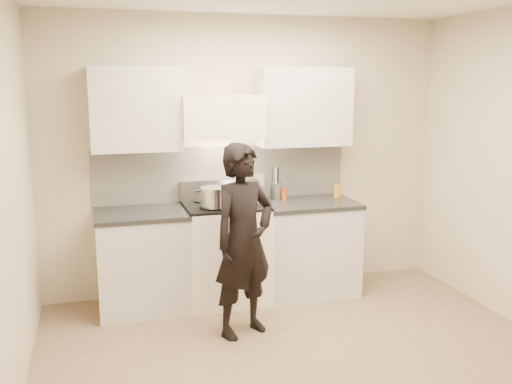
% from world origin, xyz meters
% --- Properties ---
extents(ground_plane, '(4.00, 4.00, 0.00)m').
position_xyz_m(ground_plane, '(0.00, 0.00, 0.00)').
color(ground_plane, '#866B54').
extents(room_shell, '(4.04, 3.54, 2.70)m').
position_xyz_m(room_shell, '(-0.06, 0.37, 1.60)').
color(room_shell, beige).
rests_on(room_shell, ground).
extents(stove, '(0.76, 0.65, 0.96)m').
position_xyz_m(stove, '(-0.30, 1.42, 0.47)').
color(stove, white).
rests_on(stove, ground).
extents(counter_right, '(0.92, 0.67, 0.92)m').
position_xyz_m(counter_right, '(0.53, 1.43, 0.46)').
color(counter_right, silver).
rests_on(counter_right, ground).
extents(counter_left, '(0.82, 0.67, 0.92)m').
position_xyz_m(counter_left, '(-1.08, 1.43, 0.46)').
color(counter_left, silver).
rests_on(counter_left, ground).
extents(wok, '(0.31, 0.39, 0.25)m').
position_xyz_m(wok, '(-0.15, 1.54, 1.04)').
color(wok, silver).
rests_on(wok, stove).
extents(stock_pot, '(0.37, 0.30, 0.18)m').
position_xyz_m(stock_pot, '(-0.43, 1.28, 1.05)').
color(stock_pot, silver).
rests_on(stock_pot, stove).
extents(utensil_crock, '(0.12, 0.12, 0.31)m').
position_xyz_m(utensil_crock, '(0.26, 1.63, 1.02)').
color(utensil_crock, '#9D9D9D').
rests_on(utensil_crock, counter_right).
extents(spice_jar, '(0.05, 0.05, 0.10)m').
position_xyz_m(spice_jar, '(0.33, 1.56, 0.97)').
color(spice_jar, '#C55B0A').
rests_on(spice_jar, counter_right).
extents(oil_glass, '(0.07, 0.07, 0.12)m').
position_xyz_m(oil_glass, '(0.89, 1.54, 0.98)').
color(oil_glass, '#C68622').
rests_on(oil_glass, counter_right).
extents(person, '(0.69, 0.59, 1.60)m').
position_xyz_m(person, '(-0.32, 0.66, 0.80)').
color(person, black).
rests_on(person, ground).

